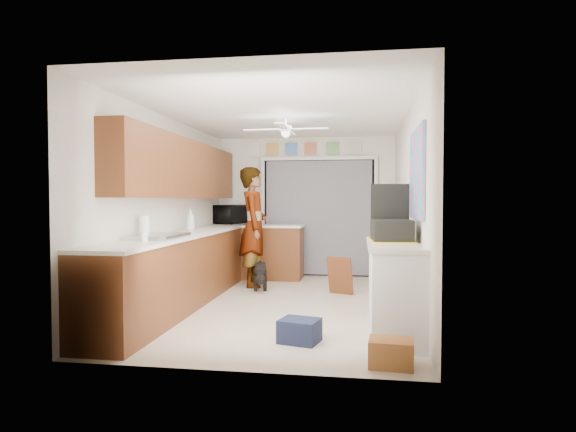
{
  "coord_description": "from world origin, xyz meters",
  "views": [
    {
      "loc": [
        0.99,
        -6.21,
        1.38
      ],
      "look_at": [
        0.0,
        0.4,
        1.15
      ],
      "focal_mm": 30.0,
      "sensor_mm": 36.0,
      "label": 1
    }
  ],
  "objects": [
    {
      "name": "upper_cabinets",
      "position": [
        -1.44,
        0.2,
        1.8
      ],
      "size": [
        0.32,
        4.0,
        0.8
      ],
      "primitive_type": "cube",
      "color": "brown",
      "rests_on": "wall_left"
    },
    {
      "name": "man",
      "position": [
        -0.68,
        1.25,
        0.95
      ],
      "size": [
        0.55,
        0.75,
        1.89
      ],
      "primitive_type": "imported",
      "rotation": [
        0.0,
        0.0,
        1.72
      ],
      "color": "white",
      "rests_on": "floor"
    },
    {
      "name": "wall_left",
      "position": [
        -1.6,
        0.0,
        1.25
      ],
      "size": [
        0.0,
        5.0,
        5.0
      ],
      "primitive_type": "plane",
      "rotation": [
        1.57,
        0.0,
        1.57
      ],
      "color": "white",
      "rests_on": "ground"
    },
    {
      "name": "peninsula_top",
      "position": [
        -0.5,
        2.0,
        0.92
      ],
      "size": [
        1.04,
        0.64,
        0.04
      ],
      "primitive_type": "cube",
      "color": "white",
      "rests_on": "peninsula_base"
    },
    {
      "name": "paper_towel_roll",
      "position": [
        -1.45,
        -1.02,
        1.07
      ],
      "size": [
        0.13,
        0.13,
        0.26
      ],
      "primitive_type": "cylinder",
      "rotation": [
        0.0,
        0.0,
        0.07
      ],
      "color": "white",
      "rests_on": "left_countertop"
    },
    {
      "name": "navy_crate",
      "position": [
        0.42,
        -1.64,
        0.11
      ],
      "size": [
        0.43,
        0.39,
        0.22
      ],
      "primitive_type": "cube",
      "rotation": [
        0.0,
        0.0,
        -0.25
      ],
      "color": "#141B32",
      "rests_on": "floor"
    },
    {
      "name": "header_frame_0",
      "position": [
        -0.6,
        2.47,
        2.3
      ],
      "size": [
        0.22,
        0.02,
        0.22
      ],
      "primitive_type": "cube",
      "color": "gold",
      "rests_on": "wall_back"
    },
    {
      "name": "suitcase_lid",
      "position": [
        1.32,
        -0.76,
        1.3
      ],
      "size": [
        0.42,
        0.05,
        0.5
      ],
      "primitive_type": "cube",
      "rotation": [
        0.0,
        0.0,
        0.06
      ],
      "color": "black",
      "rests_on": "suitcase"
    },
    {
      "name": "dog",
      "position": [
        -0.51,
        0.97,
        0.22
      ],
      "size": [
        0.35,
        0.6,
        0.45
      ],
      "primitive_type": "cube",
      "rotation": [
        0.0,
        0.0,
        0.21
      ],
      "color": "black",
      "rests_on": "floor"
    },
    {
      "name": "door_trim_head",
      "position": [
        0.25,
        2.44,
        2.12
      ],
      "size": [
        2.1,
        0.04,
        0.06
      ],
      "primitive_type": "cube",
      "color": "white",
      "rests_on": "wall_back"
    },
    {
      "name": "sink_basin",
      "position": [
        -1.29,
        -1.0,
        0.95
      ],
      "size": [
        0.5,
        0.76,
        0.06
      ],
      "primitive_type": "cube",
      "color": "silver",
      "rests_on": "left_countertop"
    },
    {
      "name": "soap_bottle",
      "position": [
        -1.38,
        0.3,
        1.1
      ],
      "size": [
        0.13,
        0.13,
        0.31
      ],
      "primitive_type": "imported",
      "rotation": [
        0.0,
        0.0,
        0.1
      ],
      "color": "silver",
      "rests_on": "left_countertop"
    },
    {
      "name": "right_counter_base",
      "position": [
        1.35,
        -1.2,
        0.45
      ],
      "size": [
        0.5,
        1.4,
        0.9
      ],
      "primitive_type": "cube",
      "color": "white",
      "rests_on": "floor"
    },
    {
      "name": "header_frame_3",
      "position": [
        0.5,
        2.47,
        2.3
      ],
      "size": [
        0.22,
        0.02,
        0.22
      ],
      "primitive_type": "cube",
      "color": "#6BAF64",
      "rests_on": "wall_back"
    },
    {
      "name": "left_base_cabinets",
      "position": [
        -1.3,
        0.0,
        0.45
      ],
      "size": [
        0.6,
        4.8,
        0.9
      ],
      "primitive_type": "cube",
      "color": "brown",
      "rests_on": "floor"
    },
    {
      "name": "abstract_painting",
      "position": [
        1.58,
        -1.0,
        1.65
      ],
      "size": [
        0.03,
        1.15,
        0.95
      ],
      "primitive_type": "cube",
      "color": "#DB509C",
      "rests_on": "wall_right"
    },
    {
      "name": "door_trim_left",
      "position": [
        -0.77,
        2.44,
        1.05
      ],
      "size": [
        0.06,
        0.04,
        2.1
      ],
      "primitive_type": "cube",
      "color": "white",
      "rests_on": "wall_back"
    },
    {
      "name": "header_frame_4",
      "position": [
        0.9,
        2.47,
        2.3
      ],
      "size": [
        0.22,
        0.02,
        0.22
      ],
      "primitive_type": "cube",
      "color": "beige",
      "rests_on": "wall_back"
    },
    {
      "name": "faucet",
      "position": [
        -1.48,
        -1.0,
        1.05
      ],
      "size": [
        0.03,
        0.03,
        0.22
      ],
      "primitive_type": "cylinder",
      "color": "silver",
      "rests_on": "left_countertop"
    },
    {
      "name": "cardboard_box",
      "position": [
        1.25,
        -2.2,
        0.11
      ],
      "size": [
        0.38,
        0.3,
        0.23
      ],
      "primitive_type": "cube",
      "rotation": [
        0.0,
        0.0,
        -0.08
      ],
      "color": "#B06B37",
      "rests_on": "floor"
    },
    {
      "name": "route66_sign",
      "position": [
        -0.95,
        2.47,
        2.3
      ],
      "size": [
        0.22,
        0.02,
        0.26
      ],
      "primitive_type": "cube",
      "color": "silver",
      "rests_on": "wall_back"
    },
    {
      "name": "header_frame_2",
      "position": [
        0.1,
        2.47,
        2.3
      ],
      "size": [
        0.22,
        0.02,
        0.22
      ],
      "primitive_type": "cube",
      "color": "#C66C4A",
      "rests_on": "wall_back"
    },
    {
      "name": "peninsula_base",
      "position": [
        -0.5,
        2.0,
        0.45
      ],
      "size": [
        1.0,
        0.6,
        0.9
      ],
      "primitive_type": "cube",
      "color": "brown",
      "rests_on": "floor"
    },
    {
      "name": "floor",
      "position": [
        0.0,
        0.0,
        0.0
      ],
      "size": [
        5.0,
        5.0,
        0.0
      ],
      "primitive_type": "plane",
      "color": "beige",
      "rests_on": "ground"
    },
    {
      "name": "left_countertop",
      "position": [
        -1.29,
        0.0,
        0.92
      ],
      "size": [
        0.62,
        4.8,
        0.04
      ],
      "primitive_type": "cube",
      "color": "white",
      "rests_on": "left_base_cabinets"
    },
    {
      "name": "wall_front",
      "position": [
        0.0,
        -2.5,
        1.25
      ],
      "size": [
        3.2,
        0.0,
        3.2
      ],
      "primitive_type": "plane",
      "rotation": [
        -1.57,
        0.0,
        0.0
      ],
      "color": "white",
      "rests_on": "ground"
    },
    {
      "name": "ceiling",
      "position": [
        0.0,
        0.0,
        2.5
      ],
      "size": [
        5.0,
        5.0,
        0.0
      ],
      "primitive_type": "plane",
      "rotation": [
        3.14,
        0.0,
        0.0
      ],
      "color": "white",
      "rests_on": "ground"
    },
    {
      "name": "right_counter_top",
      "position": [
        1.34,
        -1.2,
        0.92
      ],
      "size": [
        0.54,
        1.44,
        0.04
      ],
      "primitive_type": "cube",
      "color": "white",
      "rests_on": "right_counter_base"
    },
    {
      "name": "back_opening_recess",
      "position": [
        0.25,
        2.47,
        1.05
      ],
      "size": [
        2.0,
        0.06,
        2.1
      ],
      "primitive_type": "cube",
      "color": "black",
      "rests_on": "wall_back"
    },
    {
      "name": "door_trim_right",
      "position": [
        1.27,
        2.44,
        1.05
      ],
      "size": [
        0.06,
        0.04,
        2.1
      ],
      "primitive_type": "cube",
      "color": "white",
      "rests_on": "wall_back"
    },
    {
      "name": "suitcase_rim",
      "position": [
        1.32,
        -1.05,
        0.94
      ],
      "size": [
        0.47,
        0.6,
        0.02
      ],
      "primitive_type": "cube",
      "rotation": [
        0.0,
        0.0,
        0.06
      ],
      "color": "yellow",
      "rests_on": "suitcase"
    },
    {
      "name": "ceiling_fan",
      "position": [
        0.0,
        0.2,
        2.32
      ],
      "size": [
        1.14,
        1.14,
        0.24
      ],
      "primitive_type": "cube",
      "color": "white",
      "rests_on": "ceiling"
    },
    {
      "name": "header_frame_1",
      "position": [
        -0.25,
        2.47,
        2.3
      ],
      "size": [
        0.22,
        0.02,
        0.22
      ],
      "primitive_type": "cube",
      "color": "#5285DB",
      "rests_on": "wall_back"
    },
    {
      "name": "jar_b",
      "position": [
        -1.19,
        -1.58,
        0.99
      ],
      "size": [
        0.09,
        0.09,
        0.11
      ],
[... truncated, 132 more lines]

